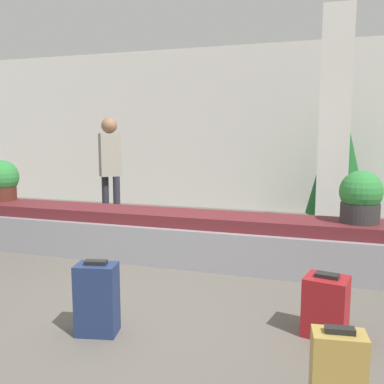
{
  "coord_description": "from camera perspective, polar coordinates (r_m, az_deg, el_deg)",
  "views": [
    {
      "loc": [
        1.53,
        -3.21,
        1.52
      ],
      "look_at": [
        0.0,
        1.52,
        0.83
      ],
      "focal_mm": 40.0,
      "sensor_mm": 36.0,
      "label": 1
    }
  ],
  "objects": [
    {
      "name": "ground_plane",
      "position": [
        3.86,
        -7.23,
        -15.34
      ],
      "size": [
        18.0,
        18.0,
        0.0
      ],
      "primitive_type": "plane",
      "color": "#59544C"
    },
    {
      "name": "back_wall",
      "position": [
        8.52,
        7.68,
        8.32
      ],
      "size": [
        18.0,
        0.06,
        3.2
      ],
      "color": "silver",
      "rests_on": "ground_plane"
    },
    {
      "name": "carousel",
      "position": [
        5.12,
        0.0,
        -6.17
      ],
      "size": [
        8.59,
        0.75,
        0.58
      ],
      "color": "gray",
      "rests_on": "ground_plane"
    },
    {
      "name": "pillar",
      "position": [
        6.27,
        18.44,
        8.19
      ],
      "size": [
        0.41,
        0.41,
        3.2
      ],
      "color": "silver",
      "rests_on": "ground_plane"
    },
    {
      "name": "suitcase_0",
      "position": [
        3.48,
        17.41,
        -14.27
      ],
      "size": [
        0.36,
        0.33,
        0.48
      ],
      "rotation": [
        0.0,
        0.0,
        -0.19
      ],
      "color": "maroon",
      "rests_on": "ground_plane"
    },
    {
      "name": "suitcase_2",
      "position": [
        3.41,
        -12.55,
        -13.72
      ],
      "size": [
        0.34,
        0.26,
        0.57
      ],
      "rotation": [
        0.0,
        0.0,
        0.21
      ],
      "color": "navy",
      "rests_on": "ground_plane"
    },
    {
      "name": "suitcase_3",
      "position": [
        2.5,
        18.82,
        -22.66
      ],
      "size": [
        0.29,
        0.2,
        0.55
      ],
      "rotation": [
        0.0,
        0.0,
        0.13
      ],
      "color": "#A3843D",
      "rests_on": "ground_plane"
    },
    {
      "name": "potted_plant_0",
      "position": [
        6.56,
        -24.05,
        1.41
      ],
      "size": [
        0.47,
        0.47,
        0.56
      ],
      "color": "#4C2319",
      "rests_on": "carousel"
    },
    {
      "name": "potted_plant_2",
      "position": [
        4.81,
        21.57,
        -0.69
      ],
      "size": [
        0.44,
        0.44,
        0.55
      ],
      "color": "#2D2D2D",
      "rests_on": "carousel"
    },
    {
      "name": "traveler_0",
      "position": [
        6.86,
        -10.85,
        3.9
      ],
      "size": [
        0.36,
        0.35,
        1.76
      ],
      "rotation": [
        0.0,
        0.0,
        0.74
      ],
      "color": "#282833",
      "rests_on": "ground_plane"
    },
    {
      "name": "decorated_tree",
      "position": [
        7.47,
        18.97,
        4.92
      ],
      "size": [
        1.0,
        1.0,
        2.21
      ],
      "color": "#4C331E",
      "rests_on": "ground_plane"
    }
  ]
}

